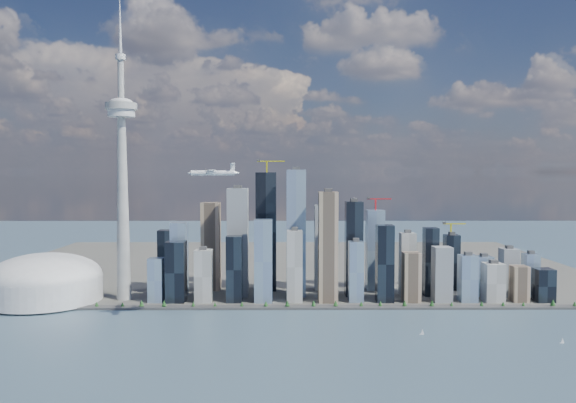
{
  "coord_description": "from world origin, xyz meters",
  "views": [
    {
      "loc": [
        -3.35,
        -710.6,
        236.36
      ],
      "look_at": [
        1.08,
        260.0,
        185.49
      ],
      "focal_mm": 35.0,
      "sensor_mm": 36.0,
      "label": 1
    }
  ],
  "objects_px": {
    "sailboat_west": "(422,333)",
    "sailboat_east": "(562,341)",
    "needle_tower": "(122,172)",
    "dome_stadium": "(45,281)",
    "airplane": "(213,172)"
  },
  "relations": [
    {
      "from": "dome_stadium",
      "to": "sailboat_west",
      "type": "height_order",
      "value": "dome_stadium"
    },
    {
      "from": "needle_tower",
      "to": "dome_stadium",
      "type": "xyz_separation_m",
      "value": [
        -140.0,
        -10.0,
        -196.4
      ]
    },
    {
      "from": "needle_tower",
      "to": "sailboat_east",
      "type": "height_order",
      "value": "needle_tower"
    },
    {
      "from": "needle_tower",
      "to": "dome_stadium",
      "type": "bearing_deg",
      "value": -175.91
    },
    {
      "from": "airplane",
      "to": "sailboat_east",
      "type": "distance_m",
      "value": 546.11
    },
    {
      "from": "sailboat_west",
      "to": "sailboat_east",
      "type": "relative_size",
      "value": 1.08
    },
    {
      "from": "sailboat_west",
      "to": "needle_tower",
      "type": "bearing_deg",
      "value": 162.28
    },
    {
      "from": "dome_stadium",
      "to": "airplane",
      "type": "bearing_deg",
      "value": -28.94
    },
    {
      "from": "sailboat_west",
      "to": "sailboat_east",
      "type": "distance_m",
      "value": 188.45
    },
    {
      "from": "airplane",
      "to": "sailboat_east",
      "type": "relative_size",
      "value": 8.94
    },
    {
      "from": "dome_stadium",
      "to": "sailboat_west",
      "type": "distance_m",
      "value": 669.48
    },
    {
      "from": "sailboat_west",
      "to": "airplane",
      "type": "bearing_deg",
      "value": -178.62
    },
    {
      "from": "needle_tower",
      "to": "sailboat_east",
      "type": "relative_size",
      "value": 64.74
    },
    {
      "from": "sailboat_east",
      "to": "sailboat_west",
      "type": "bearing_deg",
      "value": 172.11
    },
    {
      "from": "needle_tower",
      "to": "airplane",
      "type": "height_order",
      "value": "needle_tower"
    }
  ]
}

